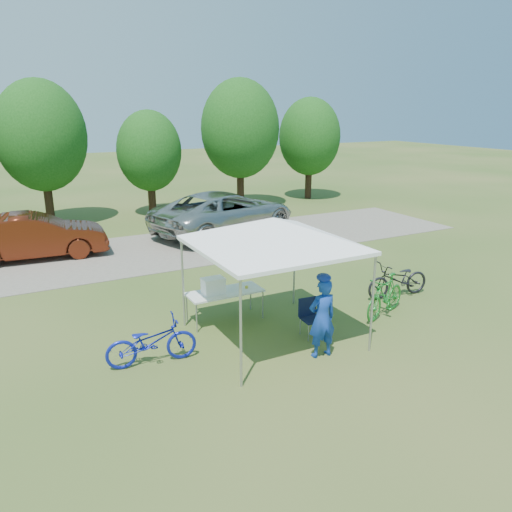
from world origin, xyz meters
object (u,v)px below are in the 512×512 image
(bike_green, at_px, (385,296))
(cooler, at_px, (213,286))
(bike_dark, at_px, (398,279))
(bike_blue, at_px, (151,342))
(cyclist, at_px, (322,318))
(folding_table, at_px, (225,293))
(minivan, at_px, (225,212))
(sedan, at_px, (35,236))
(folding_chair, at_px, (310,314))

(bike_green, bearing_deg, cooler, -132.38)
(cooler, xyz_separation_m, bike_dark, (5.04, -0.76, -0.44))
(bike_blue, bearing_deg, cyclist, -106.32)
(folding_table, relative_size, minivan, 0.29)
(folding_table, distance_m, sedan, 8.40)
(bike_green, height_order, bike_dark, bike_green)
(cyclist, xyz_separation_m, bike_blue, (-3.16, 1.31, -0.36))
(cooler, distance_m, cyclist, 2.86)
(folding_table, height_order, bike_green, bike_green)
(bike_blue, xyz_separation_m, bike_green, (5.74, -0.32, 0.04))
(bike_blue, relative_size, sedan, 0.39)
(folding_chair, bearing_deg, minivan, 81.73)
(bike_blue, bearing_deg, cooler, -50.25)
(bike_green, relative_size, bike_dark, 0.91)
(cyclist, height_order, sedan, cyclist)
(bike_blue, bearing_deg, bike_green, -86.98)
(folding_table, xyz_separation_m, cooler, (-0.29, 0.00, 0.23))
(cooler, height_order, minivan, minivan)
(bike_dark, bearing_deg, cooler, -93.42)
(cooler, bearing_deg, bike_blue, -146.44)
(folding_chair, xyz_separation_m, cyclist, (-0.35, -0.95, 0.34))
(folding_table, relative_size, bike_blue, 1.00)
(bike_green, bearing_deg, minivan, 159.76)
(bike_blue, bearing_deg, sedan, 14.90)
(minivan, relative_size, sedan, 1.33)
(folding_chair, bearing_deg, bike_green, 5.86)
(cyclist, height_order, bike_dark, cyclist)
(cooler, bearing_deg, folding_chair, -44.18)
(bike_blue, height_order, bike_dark, bike_dark)
(folding_table, xyz_separation_m, minivan, (3.54, 7.80, 0.18))
(folding_chair, relative_size, sedan, 0.18)
(cyclist, bearing_deg, sedan, -62.90)
(folding_chair, bearing_deg, cooler, 140.68)
(cooler, distance_m, bike_green, 4.19)
(folding_table, bearing_deg, folding_chair, -49.76)
(bike_blue, distance_m, bike_dark, 6.93)
(cyclist, xyz_separation_m, sedan, (-4.52, 10.17, -0.06))
(folding_table, xyz_separation_m, bike_blue, (-2.16, -1.24, -0.23))
(bike_dark, height_order, minivan, minivan)
(bike_dark, relative_size, minivan, 0.30)
(folding_table, bearing_deg, bike_blue, -150.15)
(bike_blue, height_order, sedan, sedan)
(cyclist, distance_m, bike_blue, 3.44)
(folding_table, height_order, bike_dark, bike_dark)
(minivan, height_order, sedan, minivan)
(bike_dark, bearing_deg, sedan, -130.26)
(cooler, height_order, cyclist, cyclist)
(cooler, height_order, bike_blue, cooler)
(cooler, relative_size, bike_blue, 0.29)
(folding_table, distance_m, bike_blue, 2.50)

